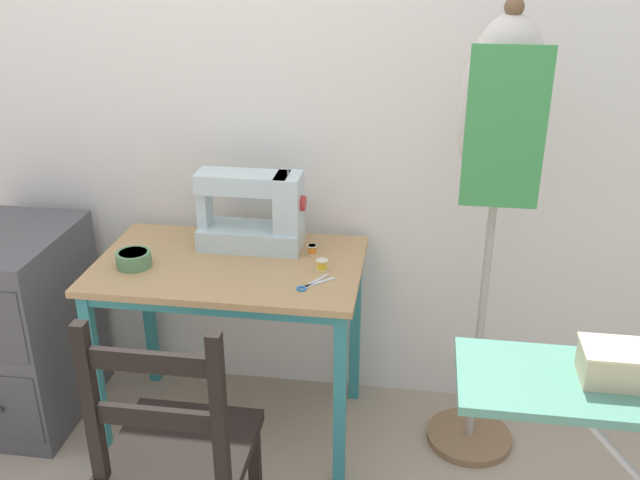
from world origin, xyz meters
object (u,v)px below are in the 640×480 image
object	(u,v)px
fabric_bowl	(134,259)
dress_form	(500,147)
wooden_chair	(179,453)
thread_spool_mid_table	(322,265)
scissors	(310,285)
storage_box	(614,364)
sewing_machine	(256,213)
filing_cabinet	(24,327)
thread_spool_near_machine	(312,250)

from	to	relation	value
fabric_bowl	dress_form	world-z (taller)	dress_form
wooden_chair	thread_spool_mid_table	bearing A→B (deg)	64.42
scissors	storage_box	size ratio (longest dim) A/B	0.84
sewing_machine	wooden_chair	distance (m)	0.92
sewing_machine	filing_cabinet	size ratio (longest dim) A/B	0.51
filing_cabinet	dress_form	world-z (taller)	dress_form
thread_spool_mid_table	filing_cabinet	world-z (taller)	filing_cabinet
filing_cabinet	thread_spool_near_machine	bearing A→B (deg)	6.51
scissors	storage_box	xyz separation A→B (m)	(0.82, -0.55, 0.14)
sewing_machine	filing_cabinet	bearing A→B (deg)	-169.99
thread_spool_mid_table	dress_form	distance (m)	0.71
thread_spool_mid_table	storage_box	bearing A→B (deg)	-40.00
dress_form	thread_spool_near_machine	bearing A→B (deg)	173.67
scissors	wooden_chair	size ratio (longest dim) A/B	0.14
sewing_machine	fabric_bowl	world-z (taller)	sewing_machine
fabric_bowl	thread_spool_mid_table	xyz separation A→B (m)	(0.65, 0.07, -0.01)
thread_spool_mid_table	sewing_machine	bearing A→B (deg)	149.89
wooden_chair	dress_form	bearing A→B (deg)	39.10
wooden_chair	filing_cabinet	distance (m)	1.07
thread_spool_near_machine	thread_spool_mid_table	bearing A→B (deg)	-66.26
sewing_machine	filing_cabinet	xyz separation A→B (m)	(-0.90, -0.16, -0.46)
fabric_bowl	filing_cabinet	size ratio (longest dim) A/B	0.16
thread_spool_near_machine	wooden_chair	bearing A→B (deg)	-108.59
wooden_chair	filing_cabinet	bearing A→B (deg)	142.25
sewing_machine	wooden_chair	bearing A→B (deg)	-93.66
wooden_chair	filing_cabinet	world-z (taller)	wooden_chair
sewing_machine	dress_form	world-z (taller)	dress_form
thread_spool_near_machine	sewing_machine	bearing A→B (deg)	171.35
thread_spool_near_machine	wooden_chair	size ratio (longest dim) A/B	0.04
scissors	storage_box	distance (m)	1.00
sewing_machine	dress_form	distance (m)	0.89
wooden_chair	dress_form	distance (m)	1.35
sewing_machine	thread_spool_mid_table	bearing A→B (deg)	-30.11
thread_spool_near_machine	thread_spool_mid_table	xyz separation A→B (m)	(0.05, -0.12, 0.00)
fabric_bowl	thread_spool_near_machine	distance (m)	0.63
sewing_machine	scissors	size ratio (longest dim) A/B	2.94
scissors	dress_form	bearing A→B (deg)	16.94
thread_spool_near_machine	dress_form	world-z (taller)	dress_form
fabric_bowl	scissors	distance (m)	0.63
fabric_bowl	wooden_chair	size ratio (longest dim) A/B	0.13
scissors	filing_cabinet	size ratio (longest dim) A/B	0.17
scissors	thread_spool_mid_table	bearing A→B (deg)	79.51
fabric_bowl	storage_box	xyz separation A→B (m)	(1.46, -0.61, 0.11)
storage_box	dress_form	bearing A→B (deg)	108.28
sewing_machine	thread_spool_mid_table	size ratio (longest dim) A/B	9.56
scissors	thread_spool_mid_table	size ratio (longest dim) A/B	3.25
wooden_chair	thread_spool_near_machine	bearing A→B (deg)	71.41
filing_cabinet	dress_form	distance (m)	1.89
fabric_bowl	filing_cabinet	xyz separation A→B (m)	(-0.51, 0.06, -0.36)
filing_cabinet	wooden_chair	bearing A→B (deg)	-37.75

